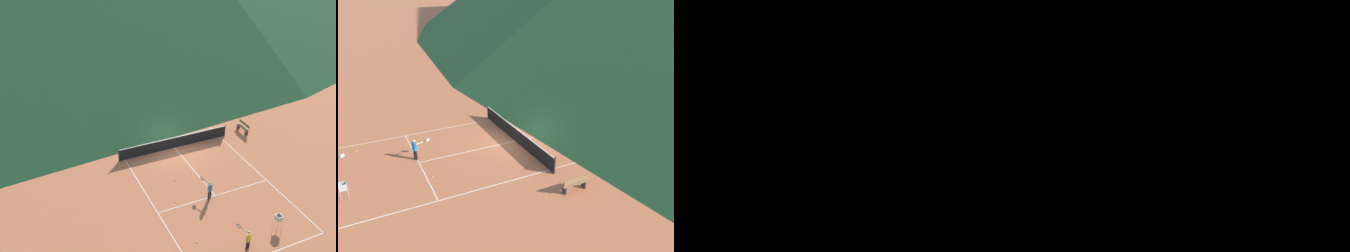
{
  "view_description": "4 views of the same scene",
  "coord_description": "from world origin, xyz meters",
  "views": [
    {
      "loc": [
        -11.05,
        -23.62,
        16.7
      ],
      "look_at": [
        0.02,
        1.32,
        1.27
      ],
      "focal_mm": 42.0,
      "sensor_mm": 36.0,
      "label": 1
    },
    {
      "loc": [
        17.2,
        -9.27,
        9.64
      ],
      "look_at": [
        -0.94,
        -0.23,
        0.77
      ],
      "focal_mm": 35.0,
      "sensor_mm": 36.0,
      "label": 2
    },
    {
      "loc": [
        3.13,
        19.86,
        9.54
      ],
      "look_at": [
        -1.65,
        -2.07,
        1.34
      ],
      "focal_mm": 28.0,
      "sensor_mm": 36.0,
      "label": 3
    },
    {
      "loc": [
        -19.0,
        16.21,
        8.1
      ],
      "look_at": [
        0.54,
        -2.47,
        1.03
      ],
      "focal_mm": 50.0,
      "sensor_mm": 36.0,
      "label": 4
    }
  ],
  "objects": [
    {
      "name": "tennis_ball_by_net_right",
      "position": [
        -3.11,
        6.17,
        0.03
      ],
      "size": [
        0.07,
        0.07,
        0.07
      ],
      "primitive_type": "sphere",
      "color": "#CCE033",
      "rests_on": "ground"
    },
    {
      "name": "player_near_baseline",
      "position": [
        -0.66,
        -11.04,
        0.74
      ],
      "size": [
        0.41,
        1.09,
        1.27
      ],
      "color": "black",
      "rests_on": "ground"
    },
    {
      "name": "tennis_ball_alley_left",
      "position": [
        -2.67,
        -5.95,
        0.03
      ],
      "size": [
        0.07,
        0.07,
        0.07
      ],
      "primitive_type": "sphere",
      "color": "#CCE033",
      "rests_on": "ground"
    },
    {
      "name": "windscreen_fence_near",
      "position": [
        -0.0,
        -15.5,
        1.31
      ],
      "size": [
        17.28,
        0.08,
        2.9
      ],
      "color": "#1E6038",
      "rests_on": "ground"
    },
    {
      "name": "courtside_bench",
      "position": [
        6.34,
        0.01,
        0.45
      ],
      "size": [
        0.36,
        1.5,
        0.84
      ],
      "color": "olive",
      "rests_on": "ground"
    },
    {
      "name": "ball_hopper",
      "position": [
        1.93,
        -10.4,
        0.65
      ],
      "size": [
        0.36,
        0.36,
        0.89
      ],
      "color": "#B7B7BC",
      "rests_on": "ground"
    },
    {
      "name": "tennis_ball_far_corner",
      "position": [
        -1.69,
        -3.88,
        0.03
      ],
      "size": [
        0.07,
        0.07,
        0.07
      ],
      "primitive_type": "sphere",
      "color": "#CCE033",
      "rests_on": "ground"
    },
    {
      "name": "tennis_net",
      "position": [
        0.0,
        0.0,
        0.5
      ],
      "size": [
        9.18,
        0.08,
        1.06
      ],
      "color": "#2D2D2D",
      "rests_on": "ground"
    },
    {
      "name": "ground_plane",
      "position": [
        0.0,
        0.0,
        0.0
      ],
      "size": [
        600.0,
        600.0,
        0.0
      ],
      "primitive_type": "plane",
      "color": "#B7603D"
    },
    {
      "name": "tennis_ball_alley_right",
      "position": [
        1.16,
        1.08,
        0.03
      ],
      "size": [
        0.07,
        0.07,
        0.07
      ],
      "primitive_type": "sphere",
      "color": "#CCE033",
      "rests_on": "ground"
    },
    {
      "name": "court_line_markings",
      "position": [
        0.0,
        0.0,
        0.0
      ],
      "size": [
        8.25,
        23.85,
        0.01
      ],
      "color": "white",
      "rests_on": "ground"
    },
    {
      "name": "tennis_ball_service_box",
      "position": [
        -3.02,
        -9.57,
        0.03
      ],
      "size": [
        0.07,
        0.07,
        0.07
      ],
      "primitive_type": "sphere",
      "color": "#CCE033",
      "rests_on": "ground"
    },
    {
      "name": "tennis_ball_near_corner",
      "position": [
        1.85,
        -6.11,
        0.03
      ],
      "size": [
        0.07,
        0.07,
        0.07
      ],
      "primitive_type": "sphere",
      "color": "#CCE033",
      "rests_on": "ground"
    },
    {
      "name": "player_far_service",
      "position": [
        -0.49,
        -6.41,
        0.76
      ],
      "size": [
        0.42,
        1.11,
        1.31
      ],
      "color": "black",
      "rests_on": "ground"
    }
  ]
}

